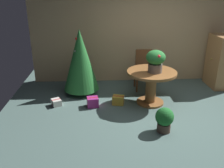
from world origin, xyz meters
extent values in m
plane|color=#4C6660|center=(0.00, 0.00, 0.00)|extent=(6.60, 6.60, 0.00)
cube|color=tan|center=(0.00, 2.20, 1.30)|extent=(6.00, 0.10, 2.60)
cylinder|color=brown|center=(-0.26, 0.75, 0.02)|extent=(0.57, 0.57, 0.04)
cylinder|color=brown|center=(-0.26, 0.75, 0.35)|extent=(0.22, 0.22, 0.62)
cylinder|color=brown|center=(-0.26, 0.75, 0.69)|extent=(1.01, 1.01, 0.05)
cylinder|color=#665B51|center=(-0.21, 0.69, 0.80)|extent=(0.28, 0.28, 0.17)
ellipsoid|color=#287533|center=(-0.21, 0.69, 1.02)|extent=(0.38, 0.38, 0.29)
sphere|color=red|center=(-0.26, 0.80, 1.03)|extent=(0.08, 0.08, 0.08)
sphere|color=red|center=(-0.30, 0.69, 1.08)|extent=(0.07, 0.07, 0.07)
sphere|color=red|center=(-0.32, 0.65, 1.02)|extent=(0.07, 0.07, 0.07)
sphere|color=red|center=(-0.19, 0.55, 1.07)|extent=(0.08, 0.08, 0.08)
cylinder|color=brown|center=(-0.06, 1.35, 0.22)|extent=(0.04, 0.04, 0.43)
cylinder|color=brown|center=(-0.45, 1.35, 0.22)|extent=(0.04, 0.04, 0.43)
cylinder|color=brown|center=(-0.06, 1.70, 0.22)|extent=(0.04, 0.04, 0.43)
cylinder|color=brown|center=(-0.45, 1.70, 0.22)|extent=(0.04, 0.04, 0.43)
cube|color=brown|center=(-0.26, 1.52, 0.46)|extent=(0.44, 0.40, 0.05)
cube|color=brown|center=(-0.26, 1.70, 0.71)|extent=(0.39, 0.05, 0.46)
cylinder|color=brown|center=(-1.74, 1.38, 0.05)|extent=(0.10, 0.10, 0.10)
cone|color=#287533|center=(-1.74, 1.38, 0.79)|extent=(0.80, 0.80, 1.38)
sphere|color=red|center=(-1.62, 1.63, 0.37)|extent=(0.04, 0.04, 0.04)
sphere|color=red|center=(-1.80, 1.37, 1.27)|extent=(0.07, 0.07, 0.07)
sphere|color=silver|center=(-1.82, 1.49, 0.93)|extent=(0.05, 0.05, 0.05)
sphere|color=silver|center=(-1.60, 1.26, 0.77)|extent=(0.05, 0.05, 0.05)
sphere|color=silver|center=(-1.83, 1.30, 1.01)|extent=(0.05, 0.05, 0.05)
sphere|color=red|center=(-1.84, 1.63, 0.48)|extent=(0.06, 0.06, 0.06)
sphere|color=gold|center=(-2.01, 1.36, 0.44)|extent=(0.04, 0.04, 0.04)
cube|color=gold|center=(-0.94, 0.73, 0.09)|extent=(0.27, 0.24, 0.18)
cube|color=red|center=(-0.94, 0.73, 0.09)|extent=(0.24, 0.08, 0.18)
cube|color=silver|center=(-2.23, 0.73, 0.07)|extent=(0.25, 0.26, 0.14)
cube|color=red|center=(-2.23, 0.73, 0.07)|extent=(0.17, 0.10, 0.14)
cube|color=#9E287A|center=(-1.47, 0.65, 0.10)|extent=(0.25, 0.24, 0.20)
cube|color=red|center=(-1.47, 0.65, 0.10)|extent=(0.23, 0.06, 0.20)
cube|color=#B27F4C|center=(1.61, 1.64, 0.63)|extent=(0.43, 0.73, 1.26)
sphere|color=#B29338|center=(1.38, 1.64, 0.69)|extent=(0.04, 0.04, 0.04)
cylinder|color=#4C382D|center=(-0.25, -0.36, 0.08)|extent=(0.23, 0.23, 0.16)
sphere|color=#1E6628|center=(-0.25, -0.36, 0.28)|extent=(0.31, 0.31, 0.31)
camera|label=1|loc=(-1.32, -3.86, 2.27)|focal=38.75mm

